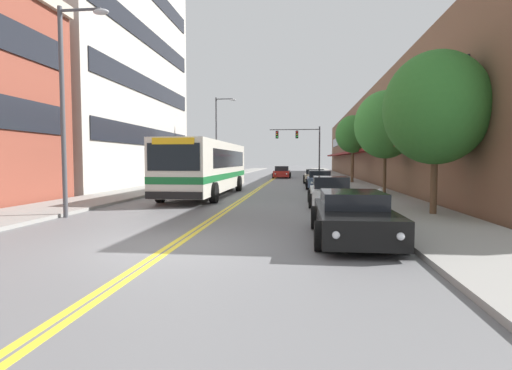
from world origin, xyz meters
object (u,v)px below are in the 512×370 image
Objects in this scene: car_white_parked_right_far at (331,192)px; street_tree_right_far at (353,134)px; car_slate_blue_parked_right_end at (319,180)px; street_lamp_left_near at (69,94)px; city_bus at (208,166)px; car_charcoal_parked_left_mid at (213,177)px; car_red_moving_lead at (282,172)px; street_tree_right_mid at (386,125)px; fire_hydrant at (380,200)px; car_champagne_parked_right_mid at (315,176)px; street_tree_right_near at (436,108)px; car_dark_grey_parked_left_near at (231,174)px; car_black_parked_right_foreground at (353,216)px; traffic_signal_mast at (302,141)px; street_lamp_left_far at (219,132)px.

street_tree_right_far is at bearing 79.82° from car_white_parked_right_far.
street_lamp_left_near is at bearing -120.49° from car_slate_blue_parked_right_end.
city_bus is 2.72× the size of car_charcoal_parked_left_mid.
car_red_moving_lead is 0.78× the size of street_tree_right_mid.
street_lamp_left_near is 11.80m from fire_hydrant.
street_lamp_left_near reaches higher than car_champagne_parked_right_mid.
street_tree_right_near is at bearing -76.78° from car_slate_blue_parked_right_end.
city_bus is at bearing -79.09° from car_charcoal_parked_left_mid.
city_bus is at bearing -136.37° from car_slate_blue_parked_right_end.
street_tree_right_near is at bearing -89.32° from street_tree_right_far.
car_dark_grey_parked_left_near is 7.15m from car_red_moving_lead.
car_champagne_parked_right_mid is at bearing 90.19° from car_black_parked_right_foreground.
street_lamp_left_near is at bearing -102.99° from traffic_signal_mast.
street_tree_right_mid is (3.52, -12.95, 3.48)m from car_champagne_parked_right_mid.
car_champagne_parked_right_mid is at bearing 21.91° from car_charcoal_parked_left_mid.
fire_hydrant is at bearing 71.58° from car_black_parked_right_foreground.
car_charcoal_parked_left_mid is at bearing 100.91° from city_bus.
car_black_parked_right_foreground is at bearing -74.36° from car_dark_grey_parked_left_near.
traffic_signal_mast is 0.83× the size of street_lamp_left_near.
car_slate_blue_parked_right_end is at bearing 90.00° from car_black_parked_right_foreground.
car_champagne_parked_right_mid is at bearing 68.14° from street_lamp_left_near.
fire_hydrant is (8.34, -7.56, -1.17)m from city_bus.
car_champagne_parked_right_mid is 13.87m from street_tree_right_mid.
city_bus is 23.98m from car_red_moving_lead.
city_bus is 16.46m from street_tree_right_far.
street_lamp_left_far is 26.34m from fire_hydrant.
street_tree_right_near is at bearing -61.92° from street_lamp_left_far.
car_black_parked_right_foreground is 10.51m from street_lamp_left_near.
car_dark_grey_parked_left_near is 22.05m from street_tree_right_mid.
car_charcoal_parked_left_mid is 7.17m from street_lamp_left_far.
street_tree_right_mid reaches higher than car_champagne_parked_right_mid.
traffic_signal_mast is 7.10× the size of fire_hydrant.
car_charcoal_parked_left_mid is at bearing -158.09° from car_champagne_parked_right_mid.
street_lamp_left_near is at bearing -172.94° from street_tree_right_near.
city_bus is 2.71× the size of car_red_moving_lead.
street_lamp_left_far is 9.52× the size of fire_hydrant.
street_tree_right_far is at bearing 85.70° from fire_hydrant.
car_charcoal_parked_left_mid is at bearing 88.01° from street_lamp_left_near.
street_tree_right_near is at bearing 52.36° from car_black_parked_right_foreground.
car_black_parked_right_foreground is (6.75, -12.34, -1.14)m from city_bus.
street_lamp_left_far is (-0.68, 5.77, 4.20)m from car_charcoal_parked_left_mid.
car_white_parked_right_far is 5.85m from street_tree_right_near.
car_dark_grey_parked_left_near is at bearing 95.98° from city_bus.
street_tree_right_near is at bearing -82.15° from traffic_signal_mast.
car_red_moving_lead is (-3.56, 28.22, 0.03)m from car_white_parked_right_far.
car_charcoal_parked_left_mid is at bearing 120.72° from car_white_parked_right_far.
car_red_moving_lead reaches higher than car_black_parked_right_foreground.
street_tree_right_far is (9.88, 12.91, 2.57)m from city_bus.
car_dark_grey_parked_left_near is 13.74m from street_tree_right_far.
street_tree_right_far is (-0.25, 20.87, 0.42)m from street_tree_right_near.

